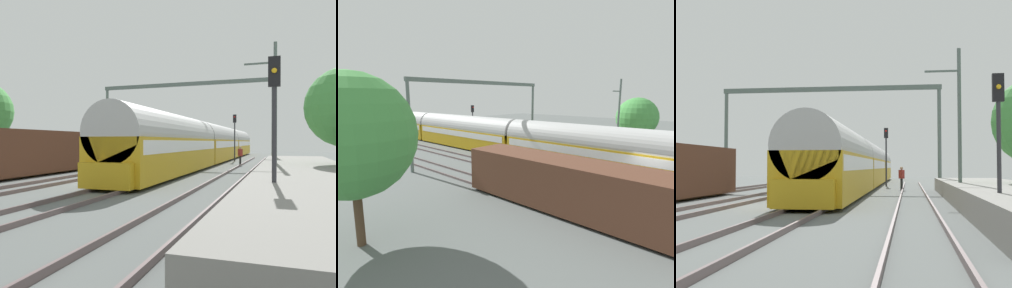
# 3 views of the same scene
# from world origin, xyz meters

# --- Properties ---
(ground) EXTENTS (120.00, 120.00, 0.00)m
(ground) POSITION_xyz_m (0.00, 0.00, 0.00)
(ground) COLOR #5B605F
(track_far_west) EXTENTS (1.52, 60.00, 0.16)m
(track_far_west) POSITION_xyz_m (-6.26, 0.00, 0.08)
(track_far_west) COLOR #675656
(track_far_west) RESTS_ON ground
(track_west) EXTENTS (1.52, 60.00, 0.16)m
(track_west) POSITION_xyz_m (-2.09, 0.00, 0.08)
(track_west) COLOR #675656
(track_west) RESTS_ON ground
(track_east) EXTENTS (1.52, 60.00, 0.16)m
(track_east) POSITION_xyz_m (2.09, 0.00, 0.08)
(track_east) COLOR #675656
(track_east) RESTS_ON ground
(track_far_east) EXTENTS (1.52, 60.00, 0.16)m
(track_far_east) POSITION_xyz_m (6.26, 0.00, 0.08)
(track_far_east) COLOR #675656
(track_far_east) RESTS_ON ground
(platform) EXTENTS (4.40, 28.00, 0.90)m
(platform) POSITION_xyz_m (10.08, 2.00, 0.45)
(platform) COLOR gray
(platform) RESTS_ON ground
(passenger_train) EXTENTS (2.93, 49.20, 3.82)m
(passenger_train) POSITION_xyz_m (2.09, 21.63, 1.97)
(passenger_train) COLOR gold
(passenger_train) RESTS_ON ground
(freight_car) EXTENTS (2.80, 13.00, 2.70)m
(freight_car) POSITION_xyz_m (-6.26, 2.44, 1.47)
(freight_car) COLOR #563323
(freight_car) RESTS_ON ground
(person_crossing) EXTENTS (0.45, 0.46, 1.73)m
(person_crossing) POSITION_xyz_m (5.46, 15.41, 1.03)
(person_crossing) COLOR black
(person_crossing) RESTS_ON ground
(railway_signal_far) EXTENTS (0.36, 0.30, 5.16)m
(railway_signal_far) POSITION_xyz_m (4.01, 22.52, 3.30)
(railway_signal_far) COLOR #2D2D33
(railway_signal_far) RESTS_ON ground
(catenary_gantry) EXTENTS (16.93, 0.28, 7.86)m
(catenary_gantry) POSITION_xyz_m (0.00, 15.97, 5.93)
(catenary_gantry) COLOR #576662
(catenary_gantry) RESTS_ON ground
(catenary_pole_east_mid) EXTENTS (1.90, 0.20, 8.00)m
(catenary_pole_east_mid) POSITION_xyz_m (8.61, 5.40, 4.15)
(catenary_pole_east_mid) COLOR #576662
(catenary_pole_east_mid) RESTS_ON ground
(tree_west_background) EXTENTS (5.17, 5.17, 7.35)m
(tree_west_background) POSITION_xyz_m (-15.48, 7.00, 4.76)
(tree_west_background) COLOR #4C3826
(tree_west_background) RESTS_ON ground
(tree_east_background) EXTENTS (4.36, 4.36, 6.20)m
(tree_east_background) POSITION_xyz_m (12.35, 4.78, 4.01)
(tree_east_background) COLOR #4C3826
(tree_east_background) RESTS_ON ground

